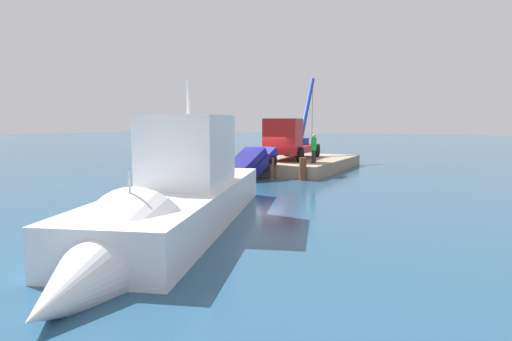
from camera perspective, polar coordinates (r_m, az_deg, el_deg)
name	(u,v)px	position (r m, az deg, el deg)	size (l,w,h in m)	color
ground	(265,175)	(28.76, 1.19, -0.59)	(200.00, 200.00, 0.00)	navy
dock	(290,163)	(32.60, 4.47, 0.93)	(10.76, 7.81, 0.80)	gray
crane_truck	(290,139)	(31.20, 4.44, 4.10)	(11.32, 3.20, 6.57)	maroon
dock_worker	(314,148)	(28.70, 7.58, 2.91)	(0.34, 0.34, 1.90)	#2A2A2A
salvaged_car	(245,169)	(26.35, -1.43, 0.23)	(4.61, 2.80, 2.91)	navy
moored_yacht	(167,215)	(13.71, -11.57, -5.70)	(14.67, 7.57, 6.24)	white
piling_near	(215,159)	(28.95, -5.33, 1.50)	(0.31, 0.31, 2.07)	brown
piling_mid	(245,164)	(27.75, -1.42, 0.91)	(0.30, 0.30, 1.69)	brown
piling_far	(272,168)	(26.88, 2.05, 0.34)	(0.32, 0.32, 1.32)	brown
piling_end	(303,169)	(26.30, 6.15, 0.21)	(0.43, 0.43, 1.36)	brown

